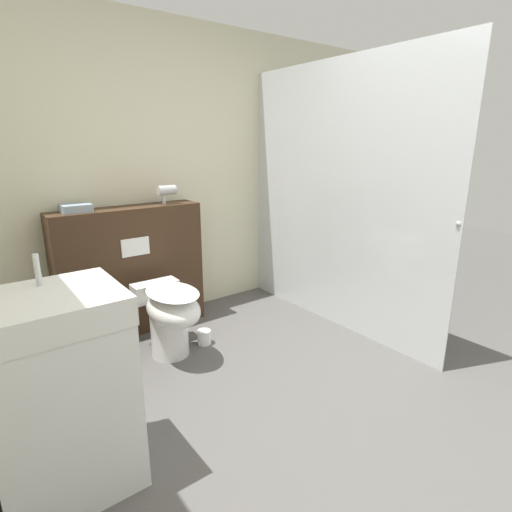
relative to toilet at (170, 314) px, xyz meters
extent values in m
plane|color=#565451|center=(0.45, -1.40, -0.33)|extent=(12.00, 12.00, 0.00)
cube|color=beige|center=(0.45, 0.79, 0.92)|extent=(8.00, 0.06, 2.50)
cube|color=#3D2819|center=(-0.05, 0.59, 0.18)|extent=(1.16, 0.26, 1.03)
cube|color=white|center=(-0.05, 0.46, 0.41)|extent=(0.22, 0.01, 0.14)
cube|color=silver|center=(1.39, -0.28, 0.74)|extent=(0.01, 2.08, 2.14)
sphere|color=#B2B2B7|center=(1.39, -1.29, 0.70)|extent=(0.04, 0.04, 0.04)
cylinder|color=white|center=(0.00, 0.03, -0.15)|extent=(0.27, 0.27, 0.37)
ellipsoid|color=white|center=(0.00, -0.06, 0.06)|extent=(0.34, 0.50, 0.23)
ellipsoid|color=white|center=(0.00, -0.06, 0.19)|extent=(0.33, 0.49, 0.02)
cube|color=white|center=(0.00, 0.24, 0.11)|extent=(0.34, 0.15, 0.14)
cube|color=white|center=(-0.87, -0.77, 0.07)|extent=(0.56, 0.48, 0.81)
cube|color=white|center=(-0.87, -0.77, 0.53)|extent=(0.57, 0.49, 0.12)
cylinder|color=silver|center=(-0.87, -0.64, 0.67)|extent=(0.02, 0.02, 0.14)
cylinder|color=#B7B7BC|center=(0.28, 0.55, 0.82)|extent=(0.15, 0.08, 0.08)
cone|color=#B7B7BC|center=(0.37, 0.55, 0.82)|extent=(0.03, 0.06, 0.06)
cylinder|color=#B7B7BC|center=(0.25, 0.55, 0.75)|extent=(0.03, 0.03, 0.11)
cube|color=#8C9EAD|center=(-0.41, 0.61, 0.73)|extent=(0.20, 0.19, 0.06)
cylinder|color=white|center=(0.28, 0.02, -0.28)|extent=(0.11, 0.11, 0.11)
camera|label=1|loc=(-1.10, -2.47, 1.18)|focal=28.00mm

